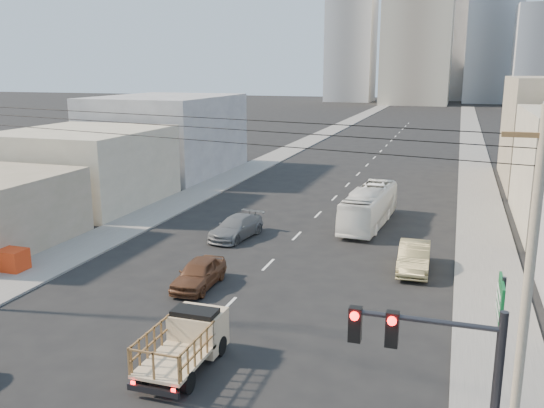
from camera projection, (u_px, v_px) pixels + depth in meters
The scene contains 21 objects.
ground at pixel (138, 396), 19.40m from camera, with size 420.00×420.00×0.00m, color black.
sidewalk_left at pixel (310, 140), 87.73m from camera, with size 3.50×180.00×0.12m, color slate.
sidewalk_right at pixel (473, 147), 80.69m from camera, with size 3.50×180.00×0.12m, color slate.
lane_dashes at pixel (371, 161), 68.48m from camera, with size 0.15×104.00×0.01m.
flatbed_pickup at pixel (185, 339), 21.08m from camera, with size 1.95×4.41×1.90m.
city_bus at pixel (369, 207), 40.31m from camera, with size 2.22×9.48×2.64m, color white.
sedan_brown at pixel (199, 273), 28.93m from camera, with size 1.69×4.19×1.43m, color brown.
sedan_tan at pixel (414, 257), 31.26m from camera, with size 1.63×4.67×1.54m, color #8E8153.
sedan_grey at pixel (236, 227), 37.38m from camera, with size 1.97×4.85×1.41m, color slate.
traffic_signal at pixel (445, 389), 12.29m from camera, with size 3.23×0.35×6.00m.
green_sign at pixel (499, 318), 16.59m from camera, with size 0.18×1.60×5.00m.
utility_pole at pixel (526, 306), 13.84m from camera, with size 1.80×0.24×10.00m.
overhead_wires at pixel (148, 125), 18.73m from camera, with size 23.01×5.02×0.72m.
crate_stack at pixel (10, 259), 31.14m from camera, with size 1.80×1.20×1.14m.
bldg_left_mid at pixel (85, 167), 46.63m from camera, with size 11.00×12.00×6.00m, color #ABA189.
bldg_left_far at pixel (167, 134), 60.44m from camera, with size 12.00×16.00×8.00m, color gray.
high_rise_tower at pixel (420, 2), 171.13m from camera, with size 20.00×20.00×60.00m, color tan.
midrise_ne at pixel (493, 38), 180.73m from camera, with size 16.00×16.00×40.00m, color gray.
midrise_nw at pixel (351, 49), 189.96m from camera, with size 15.00×15.00×34.00m, color gray.
midrise_back at pixel (454, 35), 197.75m from camera, with size 18.00×18.00×44.00m, color gray.
midrise_east at pixel (540, 56), 159.99m from camera, with size 14.00×14.00×28.00m, color gray.
Camera 1 is at (9.65, -15.16, 10.76)m, focal length 38.00 mm.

